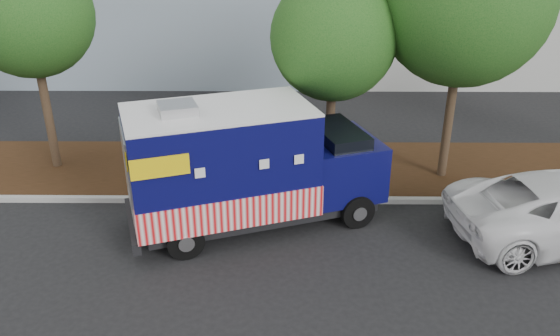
{
  "coord_description": "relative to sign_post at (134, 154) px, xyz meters",
  "views": [
    {
      "loc": [
        0.67,
        -12.02,
        7.28
      ],
      "look_at": [
        0.57,
        0.6,
        1.43
      ],
      "focal_mm": 35.0,
      "sensor_mm": 36.0,
      "label": 1
    }
  ],
  "objects": [
    {
      "name": "tree_b",
      "position": [
        5.53,
        0.83,
        3.08
      ],
      "size": [
        3.45,
        3.45,
        6.02
      ],
      "color": "#38281C",
      "rests_on": "ground"
    },
    {
      "name": "food_truck",
      "position": [
        3.2,
        -1.71,
        0.34
      ],
      "size": [
        6.85,
        4.3,
        3.41
      ],
      "rotation": [
        0.0,
        0.0,
        0.33
      ],
      "color": "black",
      "rests_on": "ground"
    },
    {
      "name": "tree_c",
      "position": [
        8.98,
        0.96,
        4.04
      ],
      "size": [
        4.6,
        4.6,
        7.55
      ],
      "color": "#38281C",
      "rests_on": "ground"
    },
    {
      "name": "tree_a",
      "position": [
        -2.93,
        1.53,
        3.56
      ],
      "size": [
        3.55,
        3.55,
        6.55
      ],
      "color": "#38281C",
      "rests_on": "ground"
    },
    {
      "name": "curb",
      "position": [
        3.54,
        -0.58,
        -1.12
      ],
      "size": [
        120.0,
        0.18,
        0.15
      ],
      "primitive_type": "cube",
      "color": "#9E9E99",
      "rests_on": "ground"
    },
    {
      "name": "sign_post",
      "position": [
        0.0,
        0.0,
        0.0
      ],
      "size": [
        0.06,
        0.06,
        2.4
      ],
      "primitive_type": "cube",
      "color": "#473828",
      "rests_on": "ground"
    },
    {
      "name": "mulch_strip",
      "position": [
        3.54,
        1.52,
        -1.12
      ],
      "size": [
        120.0,
        4.0,
        0.15
      ],
      "primitive_type": "cube",
      "color": "black",
      "rests_on": "ground"
    },
    {
      "name": "ground",
      "position": [
        3.54,
        -1.98,
        -1.2
      ],
      "size": [
        120.0,
        120.0,
        0.0
      ],
      "primitive_type": "plane",
      "color": "black",
      "rests_on": "ground"
    }
  ]
}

